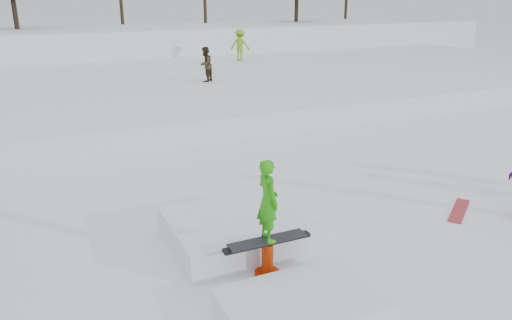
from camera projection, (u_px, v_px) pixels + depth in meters
name	position (u px, v px, depth m)	size (l,w,h in m)	color
ground	(276.00, 248.00, 9.57)	(120.00, 120.00, 0.00)	white
snow_berm	(82.00, 44.00, 34.97)	(60.00, 14.00, 2.40)	white
snow_midrise	(120.00, 88.00, 23.19)	(50.00, 18.00, 0.80)	white
walker_olive	(205.00, 64.00, 22.31)	(0.75, 0.59, 1.55)	#2E2314
walker_ygreen	(240.00, 45.00, 29.10)	(1.16, 0.67, 1.80)	#79AC20
loose_board_red	(459.00, 210.00, 11.17)	(1.40, 0.28, 0.03)	maroon
jib_rail_feature	(253.00, 245.00, 9.06)	(2.60, 4.40, 2.11)	white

